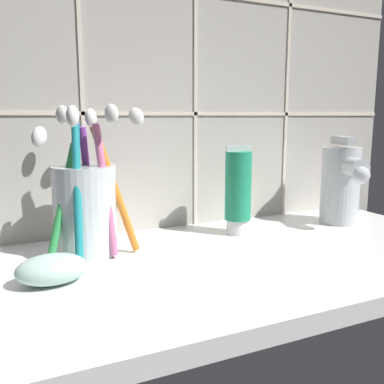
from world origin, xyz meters
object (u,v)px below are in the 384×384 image
(toothbrush_cup, at_px, (86,205))
(soap_bar, at_px, (52,270))
(sink_faucet, at_px, (342,182))
(toothpaste_tube, at_px, (238,191))

(toothbrush_cup, xyz_separation_m, soap_bar, (-0.05, -0.08, -0.05))
(sink_faucet, bearing_deg, soap_bar, -61.86)
(toothbrush_cup, relative_size, soap_bar, 2.57)
(toothbrush_cup, height_order, sink_faucet, toothbrush_cup)
(toothbrush_cup, height_order, soap_bar, toothbrush_cup)
(toothpaste_tube, relative_size, sink_faucet, 0.93)
(soap_bar, bearing_deg, toothpaste_tube, 17.86)
(toothbrush_cup, xyz_separation_m, toothpaste_tube, (0.21, 0.00, 0.00))
(sink_faucet, relative_size, soap_bar, 1.93)
(toothbrush_cup, distance_m, sink_faucet, 0.39)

